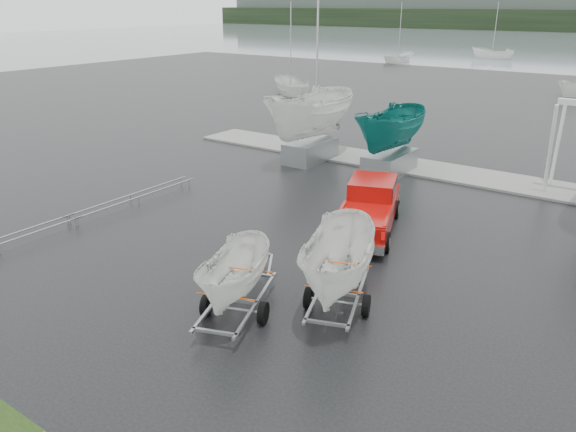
# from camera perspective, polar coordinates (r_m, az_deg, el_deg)

# --- Properties ---
(ground_plane) EXTENTS (120.00, 120.00, 0.00)m
(ground_plane) POSITION_cam_1_polar(r_m,az_deg,el_deg) (18.11, 1.00, -5.17)
(ground_plane) COLOR black
(ground_plane) RESTS_ON ground
(dock) EXTENTS (30.00, 3.00, 0.12)m
(dock) POSITION_cam_1_polar(r_m,az_deg,el_deg) (29.09, 15.64, 4.34)
(dock) COLOR gray
(dock) RESTS_ON ground
(pickup_truck) EXTENTS (3.45, 5.56, 1.75)m
(pickup_truck) POSITION_cam_1_polar(r_m,az_deg,el_deg) (21.00, 8.30, 1.08)
(pickup_truck) COLOR #9A0B08
(pickup_truck) RESTS_ON ground
(trailer_hitched) EXTENTS (2.32, 3.79, 5.26)m
(trailer_hitched) POSITION_cam_1_polar(r_m,az_deg,el_deg) (14.66, 5.45, 0.40)
(trailer_hitched) COLOR gray
(trailer_hitched) RESTS_ON ground
(trailer_parked) EXTENTS (2.36, 3.79, 4.25)m
(trailer_parked) POSITION_cam_1_polar(r_m,az_deg,el_deg) (14.49, -5.46, -2.09)
(trailer_parked) COLOR gray
(trailer_parked) RESTS_ON ground
(keelboat_0) EXTENTS (2.66, 3.20, 10.84)m
(keelboat_0) POSITION_cam_1_polar(r_m,az_deg,el_deg) (29.37, 2.41, 13.62)
(keelboat_0) COLOR gray
(keelboat_0) RESTS_ON ground
(keelboat_1) EXTENTS (2.19, 3.20, 6.93)m
(keelboat_1) POSITION_cam_1_polar(r_m,az_deg,el_deg) (27.51, 10.66, 11.12)
(keelboat_1) COLOR gray
(keelboat_1) RESTS_ON ground
(mast_rack_0) EXTENTS (0.56, 6.50, 0.06)m
(mast_rack_0) POSITION_cam_1_polar(r_m,az_deg,el_deg) (24.41, -15.35, 1.97)
(mast_rack_0) COLOR gray
(mast_rack_0) RESTS_ON ground
(moored_boat_0) EXTENTS (3.30, 3.29, 11.09)m
(moored_boat_0) POSITION_cam_1_polar(r_m,az_deg,el_deg) (52.92, 0.28, 12.26)
(moored_boat_0) COLOR silver
(moored_boat_0) RESTS_ON ground
(moored_boat_4) EXTENTS (2.67, 2.71, 10.85)m
(moored_boat_4) POSITION_cam_1_polar(r_m,az_deg,el_deg) (83.70, 11.11, 15.08)
(moored_boat_4) COLOR silver
(moored_boat_4) RESTS_ON ground
(moored_boat_6) EXTENTS (2.60, 2.54, 11.18)m
(moored_boat_6) POSITION_cam_1_polar(r_m,az_deg,el_deg) (92.94, 19.99, 14.80)
(moored_boat_6) COLOR silver
(moored_boat_6) RESTS_ON ground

